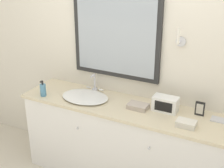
% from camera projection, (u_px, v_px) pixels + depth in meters
% --- Properties ---
extents(wall_back, '(8.00, 0.18, 2.55)m').
position_uv_depth(wall_back, '(136.00, 53.00, 3.03)').
color(wall_back, silver).
rests_on(wall_back, ground_plane).
extents(vanity_counter, '(2.08, 0.53, 0.84)m').
position_uv_depth(vanity_counter, '(123.00, 143.00, 3.12)').
color(vanity_counter, white).
rests_on(vanity_counter, ground_plane).
extents(sink_basin, '(0.48, 0.40, 0.20)m').
position_uv_depth(sink_basin, '(85.00, 96.00, 3.10)').
color(sink_basin, white).
rests_on(sink_basin, vanity_counter).
extents(soap_bottle, '(0.06, 0.06, 0.17)m').
position_uv_depth(soap_bottle, '(43.00, 90.00, 3.14)').
color(soap_bottle, teal).
rests_on(soap_bottle, vanity_counter).
extents(appliance_box, '(0.23, 0.13, 0.14)m').
position_uv_depth(appliance_box, '(165.00, 104.00, 2.83)').
color(appliance_box, white).
rests_on(appliance_box, vanity_counter).
extents(picture_frame, '(0.08, 0.01, 0.13)m').
position_uv_depth(picture_frame, '(200.00, 109.00, 2.75)').
color(picture_frame, black).
rests_on(picture_frame, vanity_counter).
extents(hand_towel_near_sink, '(0.19, 0.13, 0.04)m').
position_uv_depth(hand_towel_near_sink, '(138.00, 106.00, 2.89)').
color(hand_towel_near_sink, '#B7A899').
rests_on(hand_towel_near_sink, vanity_counter).
extents(hand_towel_far_corner, '(0.16, 0.11, 0.05)m').
position_uv_depth(hand_towel_far_corner, '(186.00, 124.00, 2.59)').
color(hand_towel_far_corner, silver).
rests_on(hand_towel_far_corner, vanity_counter).
extents(metal_tray, '(0.17, 0.10, 0.01)m').
position_uv_depth(metal_tray, '(221.00, 120.00, 2.68)').
color(metal_tray, silver).
rests_on(metal_tray, vanity_counter).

